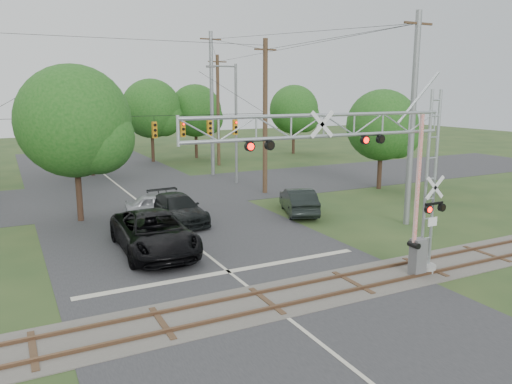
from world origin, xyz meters
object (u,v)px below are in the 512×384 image
crossing_gantry (369,168)px  sedan_silver (160,205)px  traffic_signal_span (152,123)px  pickup_black (154,233)px  car_dark (178,209)px  streetlight (234,118)px

crossing_gantry → sedan_silver: size_ratio=2.68×
traffic_signal_span → sedan_silver: bearing=-101.2°
pickup_black → crossing_gantry: bearing=-50.1°
crossing_gantry → traffic_signal_span: size_ratio=0.60×
car_dark → pickup_black: bearing=-122.8°
traffic_signal_span → streetlight: size_ratio=1.95×
crossing_gantry → traffic_signal_span: 18.70m
car_dark → streetlight: size_ratio=0.57×
traffic_signal_span → car_dark: 7.18m
crossing_gantry → sedan_silver: bearing=105.4°
pickup_black → car_dark: size_ratio=1.23×
pickup_black → streetlight: bearing=55.0°
sedan_silver → traffic_signal_span: bearing=-2.2°
crossing_gantry → car_dark: 14.07m
traffic_signal_span → pickup_black: bearing=-105.9°
sedan_silver → streetlight: (8.90, 8.21, 4.81)m
pickup_black → car_dark: 5.71m
car_dark → sedan_silver: 1.92m
pickup_black → car_dark: (2.82, 4.97, -0.15)m
crossing_gantry → sedan_silver: 15.95m
traffic_signal_span → streetlight: traffic_signal_span is taller
pickup_black → streetlight: size_ratio=0.71×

